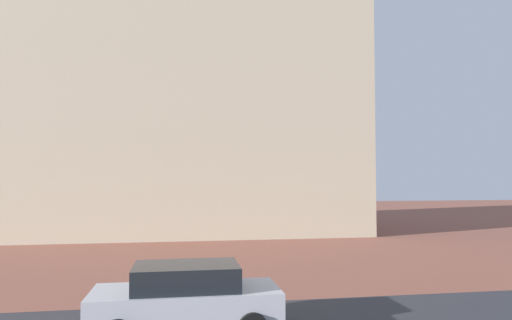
% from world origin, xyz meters
% --- Properties ---
extents(landmark_building, '(24.69, 11.60, 32.57)m').
position_xyz_m(landmark_building, '(-3.14, 31.18, 11.17)').
color(landmark_building, beige).
rests_on(landmark_building, ground_plane).
extents(car_silver, '(4.16, 1.94, 1.53)m').
position_xyz_m(car_silver, '(-1.81, 10.30, 0.73)').
color(car_silver, '#B2B2BC').
rests_on(car_silver, ground_plane).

